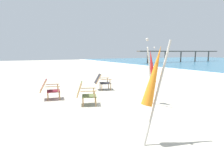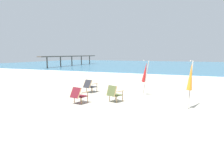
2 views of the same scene
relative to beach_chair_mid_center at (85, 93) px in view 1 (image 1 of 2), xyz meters
name	(u,v)px [view 1 (image 1 of 2)]	position (x,y,z in m)	size (l,w,h in m)	color
ground_plane	(115,109)	(0.94, 0.67, -0.43)	(80.00, 80.00, 0.00)	#B7AF9E
beach_chair_mid_center	(85,93)	(0.00, 0.00, 0.00)	(0.77, 0.83, 0.82)	#515B33
beach_chair_front_left	(49,89)	(-1.43, -0.94, -0.01)	(0.70, 0.84, 0.79)	maroon
beach_chair_back_right	(102,81)	(-2.28, 1.68, -0.01)	(0.74, 0.87, 0.78)	#28282D
umbrella_furled_red	(152,67)	(1.04, 2.02, 0.87)	(0.58, 0.76, 2.00)	#B7B2A8
umbrella_furled_orange	(154,77)	(3.43, 0.17, 0.93)	(0.30, 0.60, 2.08)	#B7B2A8
pier_distant	(181,52)	(-18.42, 23.73, 1.33)	(0.90, 17.44, 1.97)	brown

